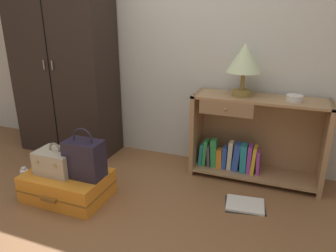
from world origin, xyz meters
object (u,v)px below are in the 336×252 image
table_lamp (244,60)px  bowl (295,98)px  open_book_on_floor (245,205)px  wardrobe (64,62)px  train_case (56,162)px  bottle (25,177)px  handbag (85,159)px  suitcase_large (68,185)px  bookshelf (251,140)px

table_lamp → bowl: 0.51m
table_lamp → open_book_on_floor: (0.16, -0.50, -1.06)m
open_book_on_floor → wardrobe: bearing=167.1°
table_lamp → train_case: table_lamp is taller
wardrobe → bottle: size_ratio=11.25×
table_lamp → handbag: (-1.04, -0.88, -0.69)m
suitcase_large → train_case: bearing=-172.2°
table_lamp → bowl: (0.43, -0.03, -0.28)m
bookshelf → handbag: size_ratio=2.81×
bottle → handbag: bearing=-0.3°
bookshelf → handbag: 1.46m
bookshelf → suitcase_large: bookshelf is taller
bowl → suitcase_large: (-1.65, -0.87, -0.68)m
wardrobe → bowl: bearing=0.4°
bowl → open_book_on_floor: bearing=-119.3°
wardrobe → open_book_on_floor: wardrobe is taller
train_case → handbag: (0.26, 0.03, 0.06)m
bowl → bottle: 2.40m
handbag → wardrobe: bearing=133.1°
table_lamp → suitcase_large: 1.79m
handbag → train_case: bearing=-173.8°
bowl → train_case: size_ratio=0.42×
bowl → bookshelf: bearing=172.5°
handbag → open_book_on_floor: size_ratio=1.16×
suitcase_large → bottle: suitcase_large is taller
train_case → bottle: train_case is taller
wardrobe → table_lamp: bearing=1.5°
bottle → open_book_on_floor: 1.90m
suitcase_large → bottle: (-0.48, 0.02, -0.03)m
bowl → open_book_on_floor: size_ratio=0.37×
wardrobe → bottle: bearing=-81.4°
open_book_on_floor → bookshelf: bearing=95.5°
table_lamp → bookshelf: bearing=4.5°
bookshelf → bottle: 2.04m
bookshelf → train_case: size_ratio=3.68×
suitcase_large → train_case: 0.22m
bowl → open_book_on_floor: (-0.26, -0.47, -0.78)m
table_lamp → open_book_on_floor: size_ratio=1.27×
open_book_on_floor → bottle: bearing=-168.5°
suitcase_large → handbag: 0.32m
bowl → train_case: (-1.72, -0.88, -0.47)m
train_case → open_book_on_floor: bearing=15.8°
train_case → open_book_on_floor: size_ratio=0.89×
table_lamp → handbag: bearing=-139.5°
bookshelf → table_lamp: table_lamp is taller
wardrobe → suitcase_large: (0.60, -0.86, -0.86)m
suitcase_large → open_book_on_floor: suitcase_large is taller
suitcase_large → bowl: bearing=27.9°
train_case → suitcase_large: bearing=7.8°
handbag → bottle: bearing=179.7°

